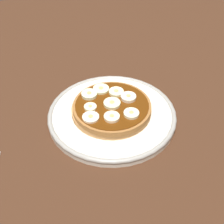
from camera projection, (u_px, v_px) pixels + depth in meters
ground_plane at (112, 124)px, 74.28cm from camera, size 140.00×140.00×3.00cm
plate at (112, 115)px, 72.63cm from camera, size 27.63×27.63×1.83cm
pancake_stack at (113, 109)px, 71.53cm from camera, size 17.12×17.84×2.49cm
banana_slice_0 at (114, 102)px, 70.75cm from camera, size 3.57×3.57×0.88cm
banana_slice_1 at (90, 107)px, 69.79cm from camera, size 2.65×2.65×0.74cm
banana_slice_2 at (101, 89)px, 74.31cm from camera, size 3.58×3.58×0.72cm
banana_slice_3 at (128, 97)px, 71.96cm from camera, size 3.31×3.31×0.97cm
banana_slice_4 at (116, 92)px, 73.42cm from camera, size 3.27×3.27×0.84cm
banana_slice_5 at (131, 114)px, 68.13cm from camera, size 3.19×3.19×0.83cm
banana_slice_6 at (89, 95)px, 72.71cm from camera, size 3.42×3.42×0.94cm
banana_slice_7 at (91, 117)px, 67.39cm from camera, size 3.42×3.42×0.69cm
banana_slice_8 at (112, 117)px, 67.33cm from camera, size 3.21×3.21×0.85cm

